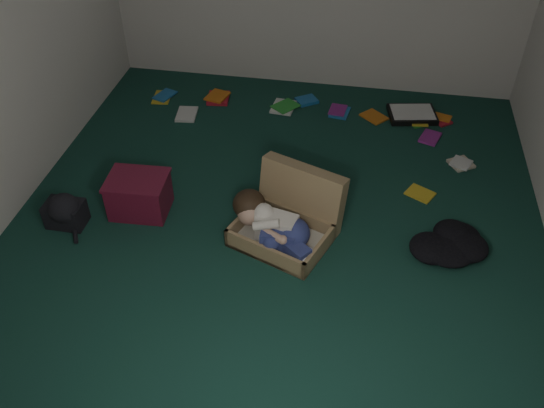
% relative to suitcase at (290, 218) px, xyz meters
% --- Properties ---
extents(floor, '(4.50, 4.50, 0.00)m').
position_rel_suitcase_xyz_m(floor, '(-0.11, 0.04, -0.14)').
color(floor, '#13382E').
rests_on(floor, ground).
extents(wall_front, '(4.50, 0.00, 4.50)m').
position_rel_suitcase_xyz_m(wall_front, '(-0.11, -2.21, 1.16)').
color(wall_front, silver).
rests_on(wall_front, ground).
extents(suitcase, '(0.85, 0.84, 0.48)m').
position_rel_suitcase_xyz_m(suitcase, '(0.00, 0.00, 0.00)').
color(suitcase, '#A08358').
rests_on(suitcase, floor).
extents(person, '(0.64, 0.52, 0.30)m').
position_rel_suitcase_xyz_m(person, '(-0.10, -0.14, 0.04)').
color(person, silver).
rests_on(person, suitcase).
extents(maroon_bin, '(0.46, 0.37, 0.31)m').
position_rel_suitcase_xyz_m(maroon_bin, '(-1.17, 0.05, 0.01)').
color(maroon_bin, maroon).
rests_on(maroon_bin, floor).
extents(backpack, '(0.35, 0.28, 0.21)m').
position_rel_suitcase_xyz_m(backpack, '(-1.67, -0.19, -0.04)').
color(backpack, black).
rests_on(backpack, floor).
extents(clothing_pile, '(0.53, 0.46, 0.15)m').
position_rel_suitcase_xyz_m(clothing_pile, '(1.13, 0.05, -0.07)').
color(clothing_pile, black).
rests_on(clothing_pile, floor).
extents(paper_tray, '(0.49, 0.40, 0.06)m').
position_rel_suitcase_xyz_m(paper_tray, '(0.92, 1.80, -0.12)').
color(paper_tray, black).
rests_on(paper_tray, floor).
extents(book_scatter, '(3.09, 1.54, 0.02)m').
position_rel_suitcase_xyz_m(book_scatter, '(0.17, 1.56, -0.13)').
color(book_scatter, gold).
rests_on(book_scatter, floor).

